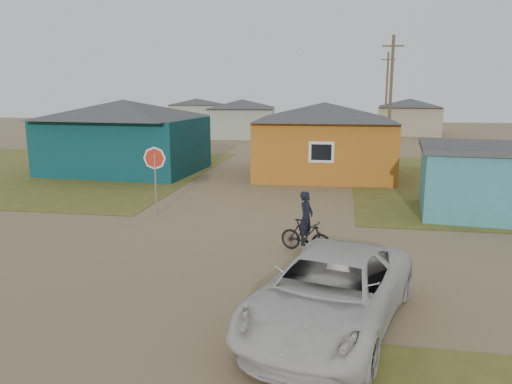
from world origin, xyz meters
TOP-DOWN VIEW (x-y plane):
  - ground at (0.00, 0.00)m, footprint 120.00×120.00m
  - grass_nw at (-14.00, 13.00)m, footprint 20.00×18.00m
  - house_teal at (-8.50, 13.50)m, footprint 8.93×7.08m
  - house_yellow at (2.50, 14.00)m, footprint 7.72×6.76m
  - shed_turquoise at (9.50, 6.50)m, footprint 6.71×4.93m
  - house_pale_west at (-6.00, 34.00)m, footprint 7.04×6.15m
  - house_beige_east at (10.00, 40.00)m, footprint 6.95×6.05m
  - house_pale_north at (-14.00, 46.00)m, footprint 6.28×5.81m
  - utility_pole_near at (6.50, 22.00)m, footprint 1.40×0.20m
  - utility_pole_far at (7.50, 38.00)m, footprint 1.40×0.20m
  - stop_sign at (-3.19, 4.30)m, footprint 0.80×0.33m
  - cyclist at (2.52, 1.11)m, footprint 1.62×0.95m
  - vehicle at (3.34, -3.45)m, footprint 3.78×5.76m

SIDE VIEW (x-z plane):
  - ground at x=0.00m, z-range 0.00..0.00m
  - grass_nw at x=-14.00m, z-range 0.00..0.01m
  - cyclist at x=2.52m, z-range -0.24..1.53m
  - vehicle at x=3.34m, z-range 0.00..1.47m
  - shed_turquoise at x=9.50m, z-range 0.01..2.61m
  - house_pale_north at x=-14.00m, z-range 0.05..3.45m
  - house_pale_west at x=-6.00m, z-range 0.06..3.66m
  - house_beige_east at x=10.00m, z-range 0.06..3.66m
  - stop_sign at x=-3.19m, z-range 0.59..3.15m
  - house_yellow at x=2.50m, z-range 0.05..3.95m
  - house_teal at x=-8.50m, z-range 0.05..4.05m
  - utility_pole_near at x=6.50m, z-range 0.14..8.14m
  - utility_pole_far at x=7.50m, z-range 0.14..8.14m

